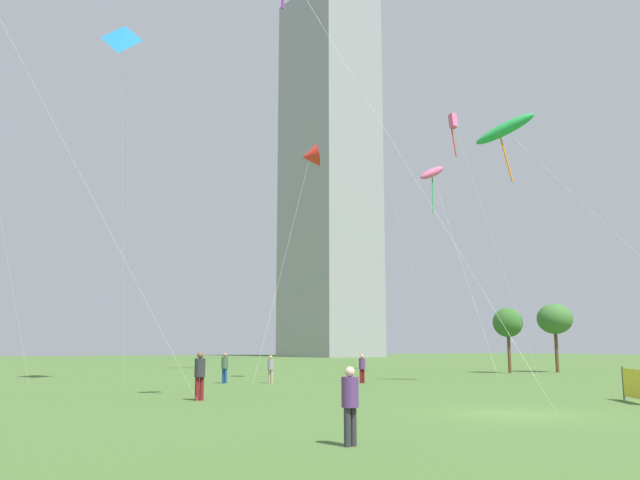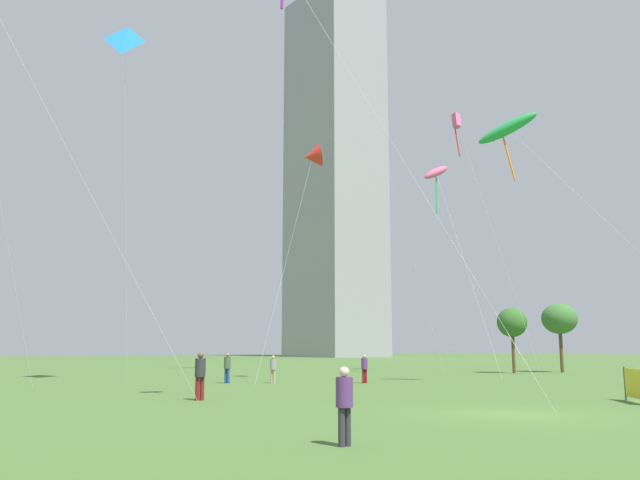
# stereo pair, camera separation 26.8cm
# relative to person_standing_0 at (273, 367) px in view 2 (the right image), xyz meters

# --- Properties ---
(ground) EXTENTS (280.00, 280.00, 0.00)m
(ground) POSITION_rel_person_standing_0_xyz_m (-0.77, -19.04, -0.89)
(ground) COLOR #476B30
(person_standing_0) EXTENTS (0.34, 0.34, 1.54)m
(person_standing_0) POSITION_rel_person_standing_0_xyz_m (0.00, 0.00, 0.00)
(person_standing_0) COLOR tan
(person_standing_0) RESTS_ON ground
(person_standing_1) EXTENTS (0.35, 0.35, 1.59)m
(person_standing_1) POSITION_rel_person_standing_0_xyz_m (4.55, -2.41, 0.03)
(person_standing_1) COLOR maroon
(person_standing_1) RESTS_ON ground
(person_standing_2) EXTENTS (0.41, 0.41, 1.82)m
(person_standing_2) POSITION_rel_person_standing_0_xyz_m (-7.45, -9.44, 0.16)
(person_standing_2) COLOR maroon
(person_standing_2) RESTS_ON ground
(person_standing_3) EXTENTS (0.37, 0.37, 1.68)m
(person_standing_3) POSITION_rel_person_standing_0_xyz_m (-2.28, 1.20, 0.08)
(person_standing_3) COLOR #1E478C
(person_standing_3) RESTS_ON ground
(person_standing_4) EXTENTS (0.36, 0.36, 1.62)m
(person_standing_4) POSITION_rel_person_standing_0_xyz_m (-8.62, -22.15, 0.05)
(person_standing_4) COLOR #2D2D33
(person_standing_4) RESTS_ON ground
(kite_flying_0) EXTENTS (5.20, 2.42, 14.64)m
(kite_flying_0) POSITION_rel_person_standing_0_xyz_m (2.99, 0.91, 12.95)
(kite_flying_0) COLOR silver
(kite_flying_0) RESTS_ON ground
(kite_flying_1) EXTENTS (2.84, 4.00, 21.21)m
(kite_flying_1) POSITION_rel_person_standing_0_xyz_m (-8.35, 3.49, 19.13)
(kite_flying_1) COLOR silver
(kite_flying_1) RESTS_ON ground
(kite_flying_3) EXTENTS (4.97, 11.13, 17.49)m
(kite_flying_3) POSITION_rel_person_standing_0_xyz_m (18.88, 8.36, 15.67)
(kite_flying_3) COLOR silver
(kite_flying_3) RESTS_ON ground
(kite_flying_4) EXTENTS (3.15, 4.78, 19.52)m
(kite_flying_4) POSITION_rel_person_standing_0_xyz_m (16.09, 2.33, 17.75)
(kite_flying_4) COLOR silver
(kite_flying_4) RESTS_ON ground
(kite_flying_8) EXTENTS (8.16, 11.23, 15.19)m
(kite_flying_8) POSITION_rel_person_standing_0_xyz_m (10.59, -8.20, 13.27)
(kite_flying_8) COLOR silver
(kite_flying_8) RESTS_ON ground
(park_tree_0) EXTENTS (2.81, 2.81, 5.49)m
(park_tree_0) POSITION_rel_person_standing_0_xyz_m (26.77, 3.07, 3.34)
(park_tree_0) COLOR brown
(park_tree_0) RESTS_ON ground
(park_tree_1) EXTENTS (2.31, 2.31, 5.05)m
(park_tree_1) POSITION_rel_person_standing_0_xyz_m (22.27, 3.78, 2.98)
(park_tree_1) COLOR brown
(park_tree_1) RESTS_ON ground
(distant_highrise_0) EXTENTS (16.91, 19.64, 77.10)m
(distant_highrise_0) POSITION_rel_person_standing_0_xyz_m (51.78, 81.80, 37.66)
(distant_highrise_0) COLOR #939399
(distant_highrise_0) RESTS_ON ground
(event_banner) EXTENTS (1.54, 2.14, 1.27)m
(event_banner) POSITION_rel_person_standing_0_xyz_m (6.20, -18.29, -0.21)
(event_banner) COLOR #4C4C4C
(event_banner) RESTS_ON ground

